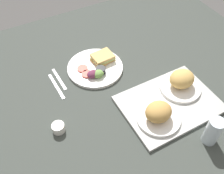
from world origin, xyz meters
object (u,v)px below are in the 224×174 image
Objects in this scene: drinking_glass at (213,131)px; knife at (56,86)px; serving_tray at (169,104)px; fork at (59,79)px; bread_plate_far at (158,114)px; bread_plate_near at (181,82)px; espresso_cup at (58,128)px; plate_with_salad at (97,67)px.

knife is at bearing -52.02° from drinking_glass.
fork is (40.53, -40.73, -0.55)cm from serving_tray.
bread_plate_far is (10.44, 4.96, 4.66)cm from serving_tray.
bread_plate_near is (-10.42, -5.56, 4.78)cm from serving_tray.
bread_plate_far is at bearing 158.29° from espresso_cup.
bread_plate_near is 62.54cm from knife.
plate_with_salad is 41.55cm from espresso_cup.
fork is (44.01, -64.21, -6.65)cm from drinking_glass.
bread_plate_near reaches higher than espresso_cup.
knife is at bearing 3.85° from plate_with_salad.
plate_with_salad is at bearing -62.58° from serving_tray.
fork is at bearing -6.65° from plate_with_salad.
serving_tray is 43.18cm from plate_with_salad.
espresso_cup is (51.52, -11.39, 1.20)cm from serving_tray.
fork and knife have the same top height.
fork is at bearing 140.63° from knife.
bread_plate_near is 1.02× the size of bread_plate_far.
bread_plate_far is 53.48cm from knife.
knife is (-7.98, -25.34, -1.75)cm from espresso_cup.
fork is at bearing -110.53° from espresso_cup.
serving_tray is at bearing 167.53° from espresso_cup.
fork is (50.95, -35.18, -5.33)cm from bread_plate_near.
knife is (3.00, 4.00, 0.00)cm from fork.
plate_with_salad is 5.33× the size of espresso_cup.
knife is (43.53, -36.73, -0.55)cm from serving_tray.
bread_plate_near is 0.68× the size of plate_with_salad.
espresso_cup reaches higher than fork.
drinking_glass is 76.68cm from knife.
bread_plate_far is 3.58× the size of espresso_cup.
drinking_glass is (-13.92, 18.52, 1.44)cm from bread_plate_far.
drinking_glass reaches higher than bread_plate_far.
serving_tray is at bearing -81.57° from drinking_glass.
plate_with_salad is 1.57× the size of knife.
plate_with_salad is 20.84cm from fork.
espresso_cup is 31.38cm from fork.
drinking_glass is 78.13cm from fork.
plate_with_salad is at bearing 91.35° from knife.
bread_plate_near is at bearing -103.45° from drinking_glass.
drinking_glass reaches higher than espresso_cup.
plate_with_salad is 2.16× the size of drinking_glass.
plate_with_salad reaches higher than knife.
drinking_glass is (-3.48, 23.48, 6.10)cm from serving_tray.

